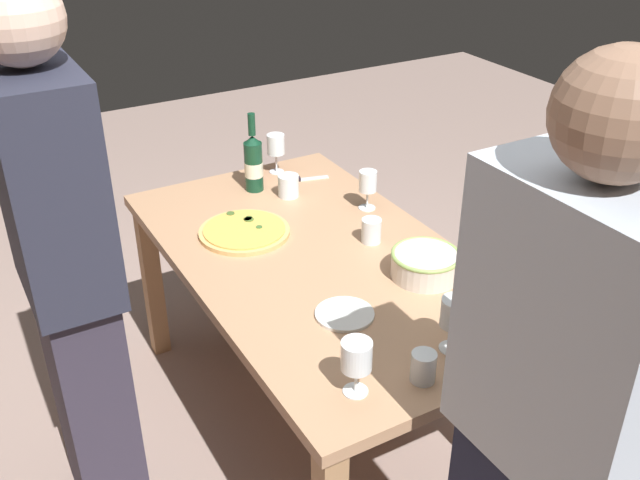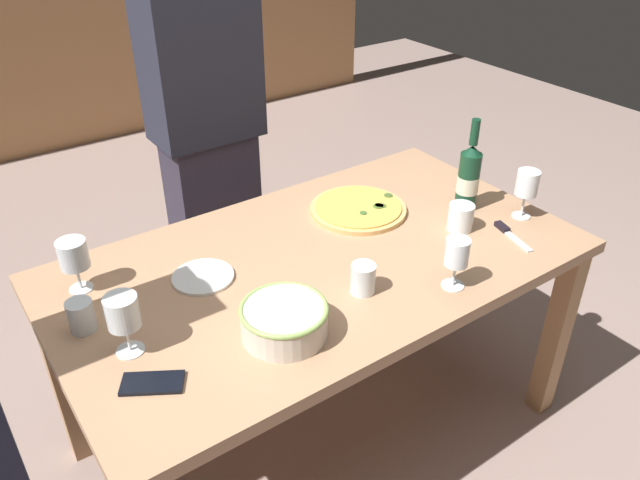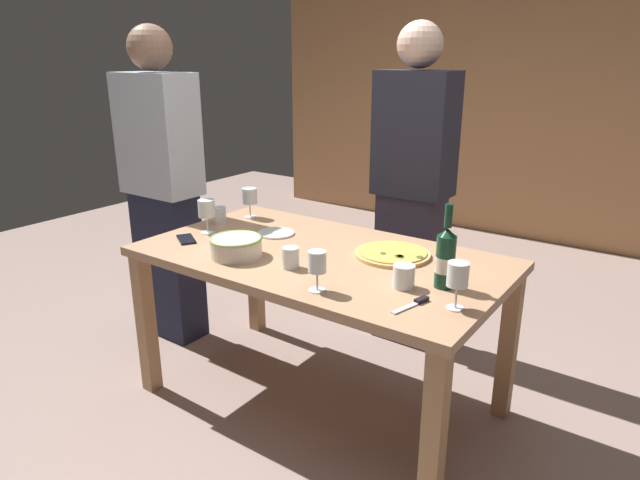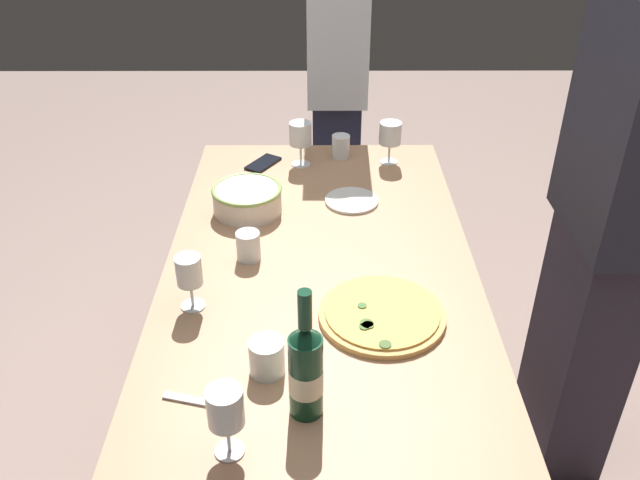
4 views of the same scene
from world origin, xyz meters
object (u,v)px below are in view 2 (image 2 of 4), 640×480
(wine_glass_far_right, at_px, (73,255))
(dining_table, at_px, (320,282))
(pizza, at_px, (358,209))
(side_plate, at_px, (203,277))
(wine_bottle, at_px, (469,176))
(cup_amber, at_px, (461,217))
(wine_glass_by_bottle, at_px, (457,255))
(cup_ceramic, at_px, (363,279))
(cup_spare, at_px, (81,316))
(wine_glass_near_pizza, at_px, (527,185))
(pizza_knife, at_px, (508,233))
(serving_bowl, at_px, (284,319))
(person_host, at_px, (206,128))
(wine_glass_far_left, at_px, (123,313))
(cell_phone, at_px, (152,383))

(wine_glass_far_right, bearing_deg, dining_table, -22.00)
(pizza, bearing_deg, side_plate, -175.23)
(side_plate, bearing_deg, wine_bottle, -8.53)
(wine_bottle, relative_size, cup_amber, 3.64)
(wine_glass_by_bottle, bearing_deg, cup_ceramic, 150.34)
(cup_spare, bearing_deg, cup_amber, -10.01)
(wine_glass_near_pizza, bearing_deg, pizza_knife, -157.20)
(wine_glass_by_bottle, bearing_deg, pizza_knife, 15.40)
(serving_bowl, bearing_deg, person_host, 73.25)
(pizza, xyz_separation_m, side_plate, (-0.61, -0.05, -0.01))
(dining_table, relative_size, cup_ceramic, 18.20)
(wine_bottle, distance_m, person_host, 1.01)
(serving_bowl, xyz_separation_m, wine_bottle, (0.87, 0.20, 0.07))
(cup_amber, bearing_deg, wine_glass_far_left, 177.14)
(dining_table, xyz_separation_m, cell_phone, (-0.63, -0.21, 0.10))
(cup_amber, relative_size, side_plate, 0.49)
(wine_glass_near_pizza, xyz_separation_m, person_host, (-0.67, 1.00, 0.03))
(wine_glass_far_left, bearing_deg, serving_bowl, -25.57)
(wine_bottle, relative_size, wine_glass_far_left, 1.94)
(cup_ceramic, bearing_deg, wine_glass_far_left, 167.48)
(pizza, height_order, wine_glass_by_bottle, wine_glass_by_bottle)
(pizza, bearing_deg, cup_spare, -175.39)
(wine_glass_by_bottle, bearing_deg, person_host, 99.25)
(wine_bottle, relative_size, pizza_knife, 1.80)
(serving_bowl, height_order, wine_glass_near_pizza, wine_glass_near_pizza)
(cell_phone, bearing_deg, cup_ceramic, 121.80)
(wine_bottle, height_order, pizza_knife, wine_bottle)
(serving_bowl, xyz_separation_m, wine_glass_by_bottle, (0.50, -0.10, 0.06))
(pizza, distance_m, wine_glass_near_pizza, 0.56)
(cell_phone, xyz_separation_m, pizza_knife, (1.20, -0.03, 0.00))
(wine_glass_far_left, distance_m, pizza_knife, 1.22)
(dining_table, relative_size, cell_phone, 11.11)
(dining_table, distance_m, pizza, 0.33)
(cup_spare, bearing_deg, cell_phone, -77.08)
(dining_table, height_order, side_plate, side_plate)
(cup_ceramic, height_order, person_host, person_host)
(cell_phone, distance_m, pizza_knife, 1.20)
(serving_bowl, xyz_separation_m, wine_glass_near_pizza, (0.98, 0.05, 0.07))
(side_plate, bearing_deg, serving_bowl, -79.79)
(wine_glass_near_pizza, relative_size, pizza_knife, 0.94)
(wine_glass_by_bottle, bearing_deg, dining_table, 123.79)
(wine_glass_by_bottle, xyz_separation_m, side_plate, (-0.57, 0.45, -0.10))
(pizza, xyz_separation_m, wine_bottle, (0.32, -0.19, 0.11))
(wine_glass_near_pizza, relative_size, cell_phone, 1.17)
(serving_bowl, xyz_separation_m, wine_glass_far_left, (-0.35, 0.17, 0.07))
(pizza, height_order, cup_ceramic, cup_ceramic)
(wine_glass_far_left, bearing_deg, person_host, 53.07)
(cup_spare, xyz_separation_m, person_host, (0.73, 0.73, 0.10))
(wine_glass_far_right, distance_m, pizza_knife, 1.33)
(wine_glass_near_pizza, bearing_deg, cup_spare, 169.13)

